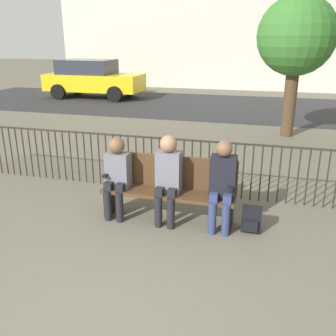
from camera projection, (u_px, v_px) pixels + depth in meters
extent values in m
plane|color=#605B4C|center=(101.00, 331.00, 3.37)|extent=(80.00, 80.00, 0.00)
cube|color=#4C331E|center=(168.00, 193.00, 5.30)|extent=(1.90, 0.45, 0.05)
cube|color=#4C331E|center=(172.00, 171.00, 5.39)|extent=(1.90, 0.05, 0.47)
cube|color=black|center=(111.00, 201.00, 5.59)|extent=(0.06, 0.38, 0.40)
cube|color=black|center=(230.00, 215.00, 5.15)|extent=(0.06, 0.38, 0.40)
cube|color=black|center=(109.00, 172.00, 5.45)|extent=(0.06, 0.38, 0.04)
cube|color=black|center=(232.00, 184.00, 5.00)|extent=(0.06, 0.38, 0.04)
cylinder|color=black|center=(108.00, 206.00, 5.37)|extent=(0.11, 0.11, 0.45)
cylinder|color=black|center=(120.00, 207.00, 5.33)|extent=(0.11, 0.11, 0.45)
cube|color=black|center=(110.00, 185.00, 5.37)|extent=(0.11, 0.20, 0.12)
cube|color=black|center=(121.00, 187.00, 5.33)|extent=(0.11, 0.20, 0.12)
cube|color=slate|center=(118.00, 170.00, 5.39)|extent=(0.34, 0.22, 0.51)
sphere|color=brown|center=(117.00, 145.00, 5.25)|extent=(0.23, 0.23, 0.23)
cylinder|color=black|center=(158.00, 212.00, 5.18)|extent=(0.11, 0.11, 0.45)
cylinder|color=black|center=(171.00, 213.00, 5.14)|extent=(0.11, 0.11, 0.45)
cube|color=black|center=(160.00, 191.00, 5.18)|extent=(0.11, 0.20, 0.12)
cube|color=black|center=(173.00, 192.00, 5.14)|extent=(0.11, 0.20, 0.12)
cube|color=slate|center=(169.00, 172.00, 5.19)|extent=(0.34, 0.22, 0.59)
sphere|color=#A37556|center=(168.00, 144.00, 5.04)|extent=(0.23, 0.23, 0.23)
cylinder|color=navy|center=(212.00, 218.00, 4.99)|extent=(0.11, 0.11, 0.45)
cylinder|color=navy|center=(226.00, 220.00, 4.95)|extent=(0.11, 0.11, 0.45)
cube|color=navy|center=(214.00, 196.00, 4.99)|extent=(0.11, 0.20, 0.12)
cube|color=navy|center=(228.00, 198.00, 4.95)|extent=(0.11, 0.20, 0.12)
cube|color=black|center=(223.00, 177.00, 5.00)|extent=(0.34, 0.22, 0.59)
sphere|color=brown|center=(224.00, 149.00, 4.85)|extent=(0.22, 0.22, 0.22)
cube|color=black|center=(252.00, 219.00, 5.09)|extent=(0.26, 0.19, 0.34)
cube|color=black|center=(251.00, 226.00, 5.00)|extent=(0.18, 0.04, 0.15)
cylinder|color=#2D2823|center=(5.00, 150.00, 7.13)|extent=(0.02, 0.02, 0.95)
cylinder|color=#2D2823|center=(11.00, 151.00, 7.09)|extent=(0.02, 0.02, 0.95)
cylinder|color=#2D2823|center=(18.00, 151.00, 7.06)|extent=(0.02, 0.02, 0.95)
cylinder|color=#2D2823|center=(24.00, 152.00, 7.02)|extent=(0.02, 0.02, 0.95)
cylinder|color=#2D2823|center=(31.00, 153.00, 6.99)|extent=(0.02, 0.02, 0.95)
cylinder|color=#2D2823|center=(37.00, 153.00, 6.95)|extent=(0.02, 0.02, 0.95)
cylinder|color=#2D2823|center=(44.00, 154.00, 6.92)|extent=(0.02, 0.02, 0.95)
cylinder|color=#2D2823|center=(50.00, 154.00, 6.88)|extent=(0.02, 0.02, 0.95)
cylinder|color=#2D2823|center=(57.00, 155.00, 6.85)|extent=(0.02, 0.02, 0.95)
cylinder|color=#2D2823|center=(64.00, 156.00, 6.81)|extent=(0.02, 0.02, 0.95)
cylinder|color=#2D2823|center=(71.00, 156.00, 6.78)|extent=(0.02, 0.02, 0.95)
cylinder|color=#2D2823|center=(78.00, 157.00, 6.74)|extent=(0.02, 0.02, 0.95)
cylinder|color=#2D2823|center=(85.00, 157.00, 6.70)|extent=(0.02, 0.02, 0.95)
cylinder|color=#2D2823|center=(92.00, 158.00, 6.67)|extent=(0.02, 0.02, 0.95)
cylinder|color=#2D2823|center=(99.00, 159.00, 6.63)|extent=(0.02, 0.02, 0.95)
cylinder|color=#2D2823|center=(106.00, 159.00, 6.60)|extent=(0.02, 0.02, 0.95)
cylinder|color=#2D2823|center=(114.00, 160.00, 6.56)|extent=(0.02, 0.02, 0.95)
cylinder|color=#2D2823|center=(121.00, 161.00, 6.53)|extent=(0.02, 0.02, 0.95)
cylinder|color=#2D2823|center=(129.00, 161.00, 6.49)|extent=(0.02, 0.02, 0.95)
cylinder|color=#2D2823|center=(136.00, 162.00, 6.46)|extent=(0.02, 0.02, 0.95)
cylinder|color=#2D2823|center=(144.00, 163.00, 6.42)|extent=(0.02, 0.02, 0.95)
cylinder|color=#2D2823|center=(152.00, 163.00, 6.39)|extent=(0.02, 0.02, 0.95)
cylinder|color=#2D2823|center=(160.00, 164.00, 6.35)|extent=(0.02, 0.02, 0.95)
cylinder|color=#2D2823|center=(168.00, 165.00, 6.32)|extent=(0.02, 0.02, 0.95)
cylinder|color=#2D2823|center=(176.00, 165.00, 6.28)|extent=(0.02, 0.02, 0.95)
cylinder|color=#2D2823|center=(184.00, 166.00, 6.25)|extent=(0.02, 0.02, 0.95)
cylinder|color=#2D2823|center=(192.00, 167.00, 6.21)|extent=(0.02, 0.02, 0.95)
cylinder|color=#2D2823|center=(200.00, 168.00, 6.18)|extent=(0.02, 0.02, 0.95)
cylinder|color=#2D2823|center=(209.00, 168.00, 6.14)|extent=(0.02, 0.02, 0.95)
cylinder|color=#2D2823|center=(217.00, 169.00, 6.11)|extent=(0.02, 0.02, 0.95)
cylinder|color=#2D2823|center=(226.00, 170.00, 6.07)|extent=(0.02, 0.02, 0.95)
cylinder|color=#2D2823|center=(234.00, 171.00, 6.04)|extent=(0.02, 0.02, 0.95)
cylinder|color=#2D2823|center=(243.00, 171.00, 6.00)|extent=(0.02, 0.02, 0.95)
cylinder|color=#2D2823|center=(252.00, 172.00, 5.97)|extent=(0.02, 0.02, 0.95)
cylinder|color=#2D2823|center=(261.00, 173.00, 5.93)|extent=(0.02, 0.02, 0.95)
cylinder|color=#2D2823|center=(270.00, 174.00, 5.90)|extent=(0.02, 0.02, 0.95)
cylinder|color=#2D2823|center=(279.00, 175.00, 5.86)|extent=(0.02, 0.02, 0.95)
cylinder|color=#2D2823|center=(289.00, 176.00, 5.83)|extent=(0.02, 0.02, 0.95)
cylinder|color=#2D2823|center=(298.00, 176.00, 5.79)|extent=(0.02, 0.02, 0.95)
cylinder|color=#2D2823|center=(308.00, 177.00, 5.75)|extent=(0.02, 0.02, 0.95)
cylinder|color=#2D2823|center=(317.00, 178.00, 5.72)|extent=(0.02, 0.02, 0.95)
cylinder|color=#2D2823|center=(327.00, 179.00, 5.68)|extent=(0.02, 0.02, 0.95)
cube|color=#2D2823|center=(185.00, 140.00, 6.09)|extent=(9.00, 0.03, 0.03)
cylinder|color=#4C3823|center=(290.00, 98.00, 9.81)|extent=(0.33, 0.33, 2.01)
sphere|color=#38752D|center=(297.00, 36.00, 9.30)|extent=(1.96, 1.96, 1.96)
cube|color=#2B2B2D|center=(236.00, 107.00, 14.29)|extent=(24.00, 6.00, 0.01)
cube|color=yellow|center=(95.00, 82.00, 16.34)|extent=(4.20, 1.70, 0.70)
cube|color=#2D333D|center=(87.00, 67.00, 16.21)|extent=(2.31, 1.56, 0.60)
cylinder|color=black|center=(115.00, 94.00, 15.34)|extent=(0.64, 0.20, 0.64)
cylinder|color=black|center=(130.00, 89.00, 16.92)|extent=(0.64, 0.20, 0.64)
cylinder|color=black|center=(58.00, 92.00, 15.99)|extent=(0.64, 0.20, 0.64)
cylinder|color=black|center=(78.00, 87.00, 17.58)|extent=(0.64, 0.20, 0.64)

